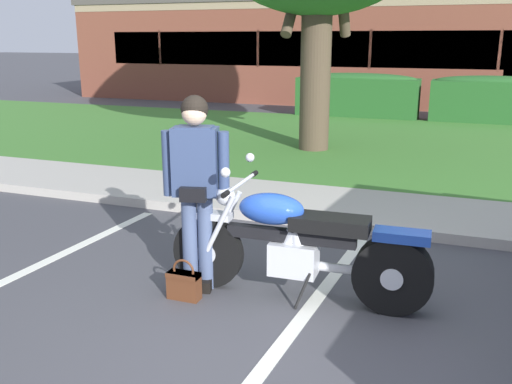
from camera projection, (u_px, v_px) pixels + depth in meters
name	position (u px, v px, depth m)	size (l,w,h in m)	color
ground_plane	(282.00, 342.00, 4.11)	(140.00, 140.00, 0.00)	#424247
curb_strip	(353.00, 225.00, 6.50)	(60.00, 0.20, 0.12)	#ADA89E
concrete_walk	(366.00, 207.00, 7.28)	(60.00, 1.50, 0.08)	#ADA89E
grass_lawn	(405.00, 146.00, 11.43)	(60.00, 7.70, 0.06)	#3D752D
stall_stripe_0	(12.00, 278.00, 5.21)	(0.12, 4.40, 0.01)	silver
stall_stripe_1	(293.00, 329.00, 4.29)	(0.12, 4.40, 0.01)	silver
motorcycle	(307.00, 246.00, 4.67)	(2.24, 0.82, 1.18)	black
rider_person	(196.00, 180.00, 4.77)	(0.56, 0.36, 1.70)	black
handbag	(184.00, 283.00, 4.77)	(0.28, 0.13, 0.36)	#562D19
hedge_left	(357.00, 94.00, 15.60)	(3.33, 0.90, 1.24)	#235623
hedge_center_left	(492.00, 99.00, 14.43)	(3.03, 0.90, 1.24)	#235623
brick_building	(390.00, 49.00, 21.45)	(21.91, 9.39, 3.53)	brown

